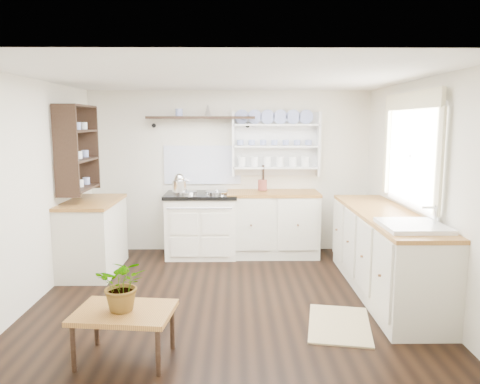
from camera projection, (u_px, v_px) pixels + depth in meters
floor at (228, 296)px, 5.03m from camera, size 4.00×3.80×0.01m
wall_back at (230, 172)px, 6.73m from camera, size 4.00×0.02×2.30m
wall_right at (419, 191)px, 4.88m from camera, size 0.02×3.80×2.30m
wall_left at (35, 191)px, 4.84m from camera, size 0.02×3.80×2.30m
ceiling at (227, 78)px, 4.69m from camera, size 4.00×3.80×0.01m
window at (411, 150)px, 4.96m from camera, size 0.08×1.55×1.22m
aga_cooker at (201, 224)px, 6.51m from camera, size 0.99×0.69×0.92m
back_cabinets at (273, 223)px, 6.55m from camera, size 1.27×0.63×0.90m
right_cabinets at (385, 252)px, 5.07m from camera, size 0.62×2.43×0.90m
belfast_sink at (412, 239)px, 4.28m from camera, size 0.55×0.60×0.45m
left_cabinets at (93, 235)px, 5.83m from camera, size 0.62×1.13×0.90m
plate_rack at (275, 144)px, 6.65m from camera, size 1.20×0.22×0.90m
high_shelf at (201, 118)px, 6.50m from camera, size 1.50×0.29×0.16m
left_shelving at (77, 148)px, 5.67m from camera, size 0.28×0.80×1.05m
kettle at (180, 183)px, 6.30m from camera, size 0.19×0.19×0.24m
utensil_crock at (262, 185)px, 6.55m from camera, size 0.12×0.12×0.15m
center_table at (124, 316)px, 3.65m from camera, size 0.80×0.61×0.41m
potted_plant at (123, 284)px, 3.61m from camera, size 0.38×0.33×0.42m
floor_rug at (339, 324)px, 4.31m from camera, size 0.70×0.94×0.02m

